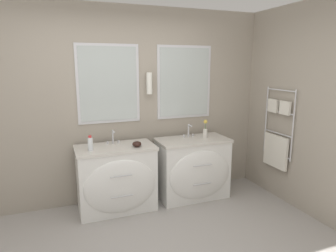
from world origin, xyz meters
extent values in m
cube|color=#9E9384|center=(0.00, 1.70, 1.30)|extent=(5.81, 0.06, 2.60)
cube|color=silver|center=(-0.10, 1.66, 1.60)|extent=(0.81, 0.02, 1.02)
cube|color=#B2BCBA|center=(-0.10, 1.65, 1.60)|extent=(0.74, 0.01, 0.95)
cube|color=silver|center=(0.98, 1.66, 1.60)|extent=(0.81, 0.02, 1.02)
cube|color=#B2BCBA|center=(0.98, 1.65, 1.60)|extent=(0.74, 0.01, 0.95)
cylinder|color=white|center=(0.44, 1.61, 1.60)|extent=(0.08, 0.08, 0.29)
cube|color=silver|center=(0.44, 1.66, 1.60)|extent=(0.05, 0.02, 0.08)
cube|color=#9E9384|center=(2.13, 0.75, 1.30)|extent=(0.06, 3.50, 2.60)
cylinder|color=silver|center=(2.07, 0.67, 1.07)|extent=(0.02, 0.02, 0.94)
cylinder|color=silver|center=(2.07, 1.20, 1.07)|extent=(0.02, 0.02, 0.94)
cylinder|color=silver|center=(2.07, 0.94, 1.51)|extent=(0.02, 0.53, 0.02)
cylinder|color=silver|center=(2.07, 0.94, 1.22)|extent=(0.02, 0.53, 0.02)
cylinder|color=silver|center=(2.07, 0.94, 0.92)|extent=(0.02, 0.53, 0.02)
cylinder|color=silver|center=(2.07, 0.94, 0.63)|extent=(0.02, 0.53, 0.02)
cube|color=silver|center=(2.05, 0.94, 0.67)|extent=(0.04, 0.44, 0.45)
cube|color=silver|center=(2.05, 0.82, 1.29)|extent=(0.04, 0.18, 0.18)
cube|color=silver|center=(2.05, 1.05, 1.29)|extent=(0.04, 0.18, 0.18)
cube|color=white|center=(-0.10, 1.36, 0.40)|extent=(0.96, 0.50, 0.80)
ellipsoid|color=white|center=(-0.10, 1.11, 0.40)|extent=(0.88, 0.11, 0.67)
cube|color=beige|center=(-0.10, 1.36, 0.82)|extent=(0.98, 0.53, 0.04)
ellipsoid|color=white|center=(-0.10, 1.33, 0.79)|extent=(0.33, 0.29, 0.09)
cylinder|color=silver|center=(-0.10, 1.04, 0.56)|extent=(0.26, 0.01, 0.01)
cylinder|color=silver|center=(-0.10, 1.04, 0.30)|extent=(0.26, 0.01, 0.01)
cube|color=white|center=(0.98, 1.36, 0.40)|extent=(0.96, 0.50, 0.80)
ellipsoid|color=white|center=(0.98, 1.11, 0.40)|extent=(0.88, 0.11, 0.67)
cube|color=beige|center=(0.98, 1.36, 0.82)|extent=(0.98, 0.53, 0.04)
ellipsoid|color=white|center=(0.98, 1.33, 0.79)|extent=(0.33, 0.29, 0.09)
cylinder|color=silver|center=(0.98, 1.04, 0.56)|extent=(0.26, 0.01, 0.01)
cylinder|color=silver|center=(0.98, 1.04, 0.30)|extent=(0.26, 0.01, 0.01)
cylinder|color=silver|center=(-0.10, 1.50, 0.93)|extent=(0.02, 0.02, 0.18)
cylinder|color=silver|center=(-0.10, 1.45, 1.01)|extent=(0.02, 0.10, 0.02)
cylinder|color=silver|center=(-0.17, 1.50, 0.86)|extent=(0.03, 0.03, 0.04)
cylinder|color=silver|center=(-0.03, 1.50, 0.86)|extent=(0.03, 0.03, 0.04)
cylinder|color=silver|center=(0.98, 1.50, 0.93)|extent=(0.02, 0.02, 0.18)
cylinder|color=silver|center=(0.98, 1.45, 1.01)|extent=(0.02, 0.10, 0.02)
cylinder|color=silver|center=(0.91, 1.50, 0.86)|extent=(0.03, 0.03, 0.04)
cylinder|color=silver|center=(1.05, 1.50, 0.86)|extent=(0.03, 0.03, 0.04)
cylinder|color=silver|center=(-0.41, 1.27, 0.92)|extent=(0.06, 0.06, 0.16)
cylinder|color=red|center=(-0.41, 1.27, 1.01)|extent=(0.04, 0.04, 0.02)
ellipsoid|color=black|center=(0.15, 1.24, 0.88)|extent=(0.12, 0.12, 0.07)
cylinder|color=silver|center=(1.17, 1.36, 0.90)|extent=(0.06, 0.06, 0.12)
cylinder|color=#477238|center=(1.17, 1.36, 1.02)|extent=(0.01, 0.01, 0.11)
sphere|color=#E5BF47|center=(1.17, 1.36, 1.07)|extent=(0.05, 0.05, 0.05)
camera|label=1|loc=(-0.77, -2.26, 1.85)|focal=32.00mm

